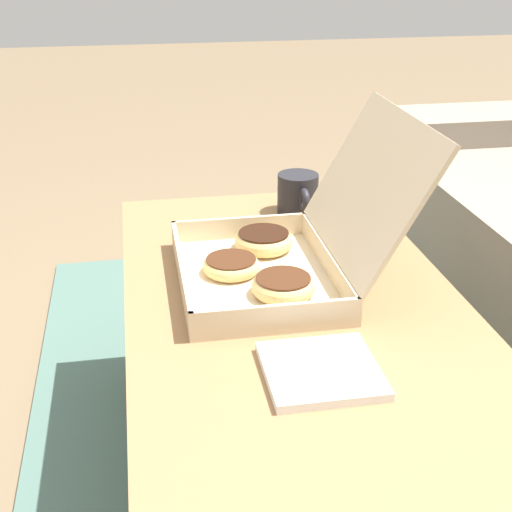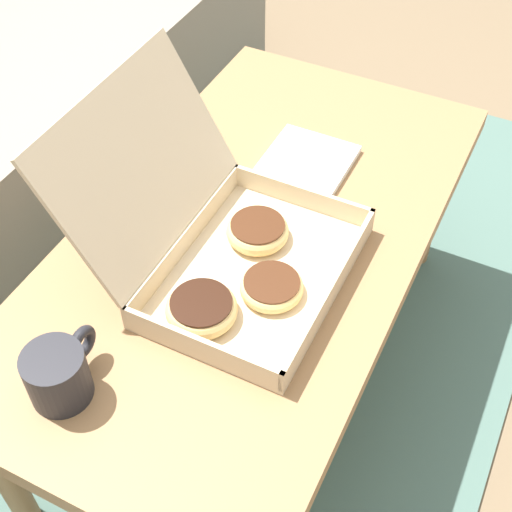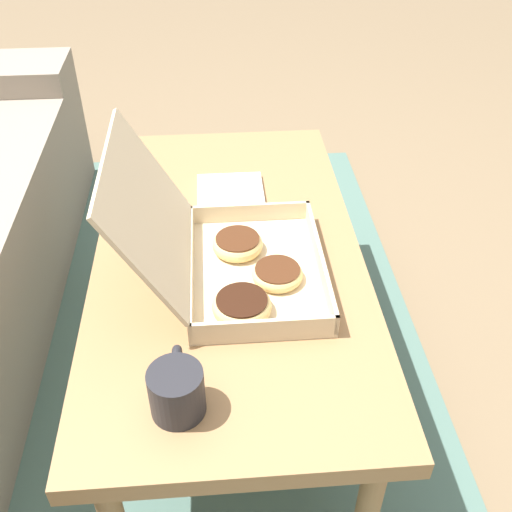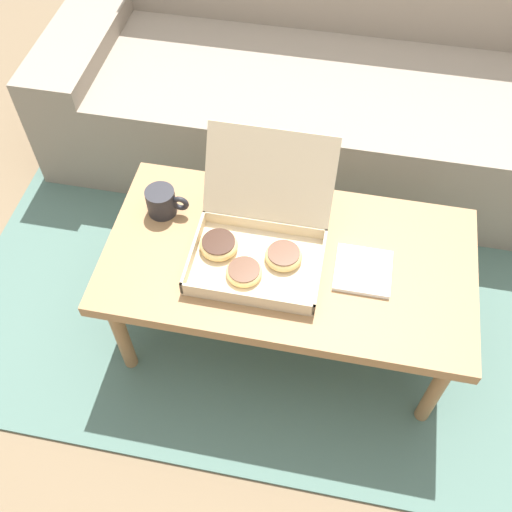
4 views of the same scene
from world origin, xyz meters
name	(u,v)px [view 2 (image 2 of 4)]	position (x,y,z in m)	size (l,w,h in m)	color
ground_plane	(194,347)	(0.00, 0.00, 0.00)	(12.00, 12.00, 0.00)	#756047
area_rug	(84,300)	(0.00, 0.30, 0.01)	(2.29, 1.94, 0.01)	#4C6B60
coffee_table	(251,250)	(0.00, -0.15, 0.39)	(1.08, 0.57, 0.43)	#997047
pastry_box	(224,248)	(-0.10, -0.15, 0.49)	(0.37, 0.40, 0.29)	beige
coffee_mug	(59,374)	(-0.40, -0.05, 0.48)	(0.13, 0.09, 0.09)	#232328
napkin_stack	(308,161)	(0.21, -0.16, 0.44)	(0.16, 0.16, 0.01)	white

